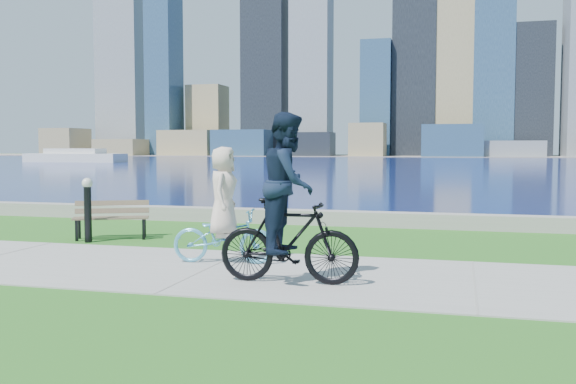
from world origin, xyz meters
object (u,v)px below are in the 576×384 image
bollard_lamp (88,206)px  cyclist_man (289,212)px  park_bench (112,216)px  cyclist_woman (224,220)px

bollard_lamp → cyclist_man: (4.91, -2.78, 0.27)m
bollard_lamp → cyclist_man: 5.65m
park_bench → bollard_lamp: bearing=-131.8°
park_bench → cyclist_woman: 3.94m
bollard_lamp → cyclist_man: cyclist_man is taller
park_bench → cyclist_woman: cyclist_woman is taller
bollard_lamp → cyclist_man: bearing=-29.5°
park_bench → cyclist_woman: (3.30, -2.14, 0.24)m
bollard_lamp → cyclist_man: size_ratio=0.55×
cyclist_man → cyclist_woman: bearing=47.3°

